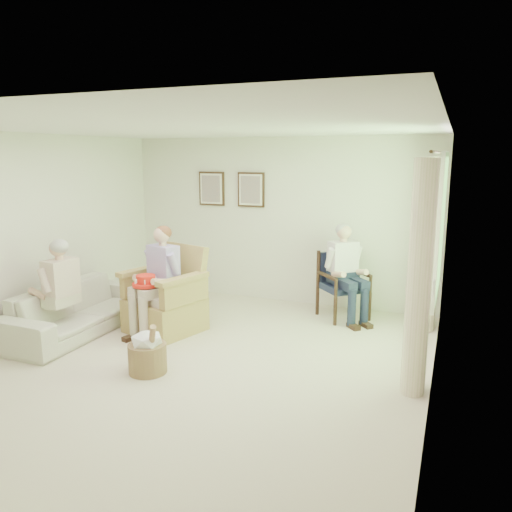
# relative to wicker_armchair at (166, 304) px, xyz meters

# --- Properties ---
(floor) EXTENTS (5.50, 5.50, 0.00)m
(floor) POSITION_rel_wicker_armchair_xyz_m (0.91, -0.84, -0.36)
(floor) COLOR beige
(floor) RESTS_ON ground
(back_wall) EXTENTS (5.00, 0.04, 2.60)m
(back_wall) POSITION_rel_wicker_armchair_xyz_m (0.91, 1.91, 0.94)
(back_wall) COLOR silver
(back_wall) RESTS_ON ground
(left_wall) EXTENTS (0.04, 5.50, 2.60)m
(left_wall) POSITION_rel_wicker_armchair_xyz_m (-1.59, -0.84, 0.94)
(left_wall) COLOR silver
(left_wall) RESTS_ON ground
(right_wall) EXTENTS (0.04, 5.50, 2.60)m
(right_wall) POSITION_rel_wicker_armchair_xyz_m (3.41, -0.84, 0.94)
(right_wall) COLOR silver
(right_wall) RESTS_ON ground
(ceiling) EXTENTS (5.00, 5.50, 0.02)m
(ceiling) POSITION_rel_wicker_armchair_xyz_m (0.91, -0.84, 2.24)
(ceiling) COLOR white
(ceiling) RESTS_ON back_wall
(window) EXTENTS (0.13, 2.50, 1.63)m
(window) POSITION_rel_wicker_armchair_xyz_m (3.37, 0.36, 1.22)
(window) COLOR #2D6B23
(window) RESTS_ON right_wall
(curtain_left) EXTENTS (0.34, 0.34, 2.30)m
(curtain_left) POSITION_rel_wicker_armchair_xyz_m (3.24, -0.62, 0.79)
(curtain_left) COLOR beige
(curtain_left) RESTS_ON ground
(curtain_right) EXTENTS (0.34, 0.34, 2.30)m
(curtain_right) POSITION_rel_wicker_armchair_xyz_m (3.24, 1.34, 0.79)
(curtain_right) COLOR beige
(curtain_right) RESTS_ON ground
(framed_print_left) EXTENTS (0.45, 0.05, 0.55)m
(framed_print_left) POSITION_rel_wicker_armchair_xyz_m (-0.24, 1.87, 1.42)
(framed_print_left) COLOR #382114
(framed_print_left) RESTS_ON back_wall
(framed_print_right) EXTENTS (0.45, 0.05, 0.55)m
(framed_print_right) POSITION_rel_wicker_armchair_xyz_m (0.46, 1.87, 1.42)
(framed_print_right) COLOR #382114
(framed_print_right) RESTS_ON back_wall
(wicker_armchair) EXTENTS (0.89, 0.88, 1.14)m
(wicker_armchair) POSITION_rel_wicker_armchair_xyz_m (0.00, 0.00, 0.00)
(wicker_armchair) COLOR #AA8B50
(wicker_armchair) RESTS_ON ground
(wood_armchair) EXTENTS (0.61, 0.57, 0.94)m
(wood_armchair) POSITION_rel_wicker_armchair_xyz_m (2.09, 1.49, 0.15)
(wood_armchair) COLOR black
(wood_armchair) RESTS_ON ground
(sofa) EXTENTS (2.14, 0.84, 0.63)m
(sofa) POSITION_rel_wicker_armchair_xyz_m (-1.04, -0.50, -0.05)
(sofa) COLOR beige
(sofa) RESTS_ON ground
(person_wicker) EXTENTS (0.40, 0.62, 1.40)m
(person_wicker) POSITION_rel_wicker_armchair_xyz_m (0.00, -0.15, 0.47)
(person_wicker) COLOR beige
(person_wicker) RESTS_ON ground
(person_dark) EXTENTS (0.40, 0.63, 1.35)m
(person_dark) POSITION_rel_wicker_armchair_xyz_m (2.09, 1.34, 0.43)
(person_dark) COLOR #1A223A
(person_dark) RESTS_ON ground
(person_sofa) EXTENTS (0.42, 0.62, 1.28)m
(person_sofa) POSITION_rel_wicker_armchair_xyz_m (-1.04, -0.85, 0.37)
(person_sofa) COLOR beige
(person_sofa) RESTS_ON ground
(red_hat) EXTENTS (0.34, 0.34, 0.14)m
(red_hat) POSITION_rel_wicker_armchair_xyz_m (-0.07, -0.34, 0.39)
(red_hat) COLOR red
(red_hat) RESTS_ON person_wicker
(hatbox) EXTENTS (0.54, 0.54, 0.61)m
(hatbox) POSITION_rel_wicker_armchair_xyz_m (0.53, -1.24, -0.12)
(hatbox) COLOR tan
(hatbox) RESTS_ON ground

